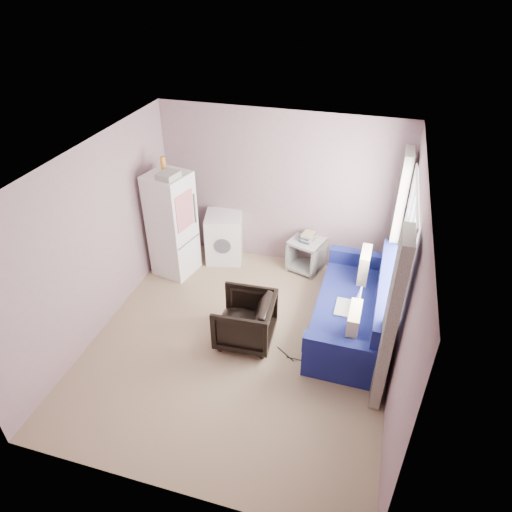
{
  "coord_description": "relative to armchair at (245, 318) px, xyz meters",
  "views": [
    {
      "loc": [
        1.42,
        -4.18,
        4.31
      ],
      "look_at": [
        0.05,
        0.6,
        1.0
      ],
      "focal_mm": 32.0,
      "sensor_mm": 36.0,
      "label": 1
    }
  ],
  "objects": [
    {
      "name": "floor_cables",
      "position": [
        0.67,
        -0.15,
        -0.36
      ],
      "size": [
        0.47,
        0.2,
        0.01
      ],
      "rotation": [
        0.0,
        0.0,
        -0.29
      ],
      "color": "black",
      "rests_on": "ground"
    },
    {
      "name": "sofa",
      "position": [
        1.39,
        0.57,
        -0.03
      ],
      "size": [
        0.98,
        2.1,
        0.93
      ],
      "rotation": [
        0.0,
        0.0,
        -0.02
      ],
      "color": "navy",
      "rests_on": "ground"
    },
    {
      "name": "window_dressing",
      "position": [
        1.73,
        0.63,
        0.74
      ],
      "size": [
        0.17,
        2.62,
        2.18
      ],
      "color": "white",
      "rests_on": "ground"
    },
    {
      "name": "room",
      "position": [
        -0.03,
        -0.07,
        0.88
      ],
      "size": [
        3.84,
        4.24,
        2.54
      ],
      "color": "#9C8366",
      "rests_on": "ground"
    },
    {
      "name": "armchair",
      "position": [
        0.0,
        0.0,
        0.0
      ],
      "size": [
        0.71,
        0.75,
        0.74
      ],
      "primitive_type": "imported",
      "rotation": [
        0.0,
        0.0,
        -1.52
      ],
      "color": "black",
      "rests_on": "ground"
    },
    {
      "name": "side_table",
      "position": [
        0.46,
        1.84,
        -0.06
      ],
      "size": [
        0.61,
        0.61,
        0.67
      ],
      "rotation": [
        0.0,
        0.0,
        -0.3
      ],
      "color": "gray",
      "rests_on": "ground"
    },
    {
      "name": "washing_machine",
      "position": [
        -0.9,
        1.78,
        0.05
      ],
      "size": [
        0.7,
        0.7,
        0.81
      ],
      "rotation": [
        0.0,
        0.0,
        0.24
      ],
      "color": "silver",
      "rests_on": "ground"
    },
    {
      "name": "fridge",
      "position": [
        -1.54,
        1.23,
        0.48
      ],
      "size": [
        0.69,
        0.69,
        1.9
      ],
      "rotation": [
        0.0,
        0.0,
        -0.22
      ],
      "color": "silver",
      "rests_on": "ground"
    }
  ]
}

